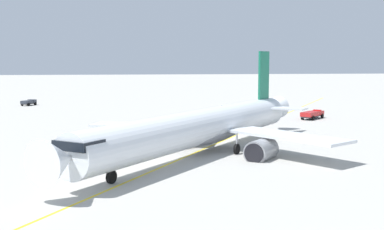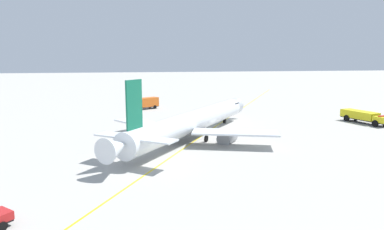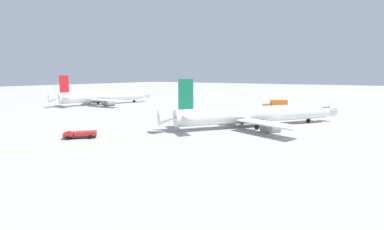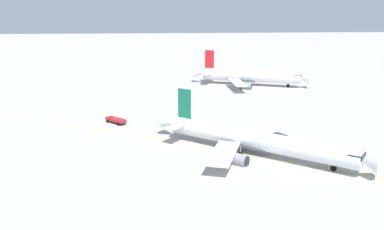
% 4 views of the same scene
% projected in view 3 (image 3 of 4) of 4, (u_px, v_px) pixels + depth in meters
% --- Properties ---
extents(ground_plane, '(600.00, 600.00, 0.00)m').
position_uv_depth(ground_plane, '(277.00, 126.00, 62.84)').
color(ground_plane, '#ADAAA3').
extents(airliner_main, '(37.86, 30.88, 11.33)m').
position_uv_depth(airliner_main, '(255.00, 115.00, 62.34)').
color(airliner_main, silver).
rests_on(airliner_main, ground_plane).
extents(airliner_secondary, '(38.76, 30.76, 11.69)m').
position_uv_depth(airliner_secondary, '(103.00, 97.00, 109.17)').
color(airliner_secondary, white).
rests_on(airliner_secondary, ground_plane).
extents(ops_pickup_truck, '(5.44, 5.37, 1.41)m').
position_uv_depth(ops_pickup_truck, '(81.00, 134.00, 51.01)').
color(ops_pickup_truck, '#232326').
rests_on(ops_pickup_truck, ground_plane).
extents(catering_truck_truck, '(6.28, 8.19, 3.10)m').
position_uv_depth(catering_truck_truck, '(277.00, 104.00, 95.75)').
color(catering_truck_truck, '#232326').
rests_on(catering_truck_truck, ground_plane).
extents(taxiway_centreline, '(162.83, 97.52, 0.01)m').
position_uv_depth(taxiway_centreline, '(283.00, 125.00, 65.19)').
color(taxiway_centreline, yellow).
rests_on(taxiway_centreline, ground_plane).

